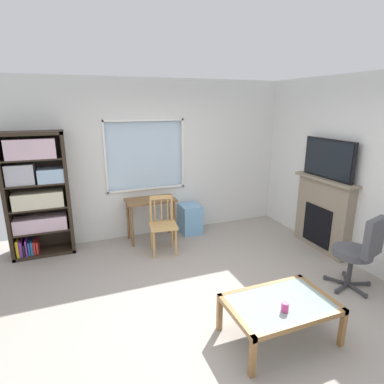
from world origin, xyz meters
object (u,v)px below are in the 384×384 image
plastic_drawer_unit (190,219)px  tv (328,159)px  desk_under_window (151,207)px  fireplace (323,214)px  coffee_table (280,306)px  sippy_cup (285,307)px  office_chair (360,249)px  wooden_chair (163,224)px  bookshelf (37,191)px

plastic_drawer_unit → tv: bearing=-39.0°
desk_under_window → fireplace: 2.82m
fireplace → coffee_table: size_ratio=1.12×
desk_under_window → tv: bearing=-28.6°
coffee_table → sippy_cup: (-0.05, -0.14, 0.10)m
fireplace → plastic_drawer_unit: bearing=141.3°
office_chair → tv: bearing=69.5°
fireplace → tv: tv is taller
wooden_chair → coffee_table: size_ratio=0.85×
bookshelf → sippy_cup: 3.85m
plastic_drawer_unit → wooden_chair: bearing=-140.3°
office_chair → bookshelf: bearing=145.9°
wooden_chair → fireplace: bearing=-18.9°
sippy_cup → bookshelf: bearing=126.6°
fireplace → sippy_cup: (-1.93, -1.61, -0.14)m
plastic_drawer_unit → sippy_cup: (-0.19, -3.00, 0.19)m
bookshelf → wooden_chair: size_ratio=2.13×
tv → sippy_cup: (-1.91, -1.61, -1.03)m
bookshelf → office_chair: size_ratio=1.91×
bookshelf → wooden_chair: bearing=-19.2°
tv → office_chair: size_ratio=0.96×
wooden_chair → sippy_cup: 2.48m
tv → sippy_cup: bearing=-139.9°
bookshelf → fireplace: bearing=-19.0°
office_chair → sippy_cup: bearing=-161.3°
plastic_drawer_unit → tv: tv is taller
plastic_drawer_unit → fireplace: 2.25m
bookshelf → desk_under_window: bearing=-3.5°
desk_under_window → bookshelf: bearing=176.5°
bookshelf → sippy_cup: (2.27, -3.05, -0.57)m
desk_under_window → wooden_chair: bearing=-83.1°
plastic_drawer_unit → bookshelf: bearing=178.7°
wooden_chair → plastic_drawer_unit: (0.68, 0.56, -0.20)m
desk_under_window → tv: 2.94m
bookshelf → fireplace: (4.20, -1.45, -0.43)m
tv → sippy_cup: 2.70m
wooden_chair → plastic_drawer_unit: size_ratio=1.70×
sippy_cup → office_chair: bearing=18.7°
desk_under_window → tv: size_ratio=0.86×
wooden_chair → sippy_cup: wooden_chair is taller
tv → bookshelf: bearing=160.9°
tv → wooden_chair: bearing=161.0°
coffee_table → fireplace: bearing=38.1°
desk_under_window → office_chair: office_chair is taller
plastic_drawer_unit → office_chair: office_chair is taller
bookshelf → coffee_table: (2.32, -2.92, -0.67)m
sippy_cup → desk_under_window: bearing=100.6°
desk_under_window → fireplace: size_ratio=0.70×
fireplace → office_chair: (-0.43, -1.10, -0.04)m
tv → coffee_table: 2.62m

